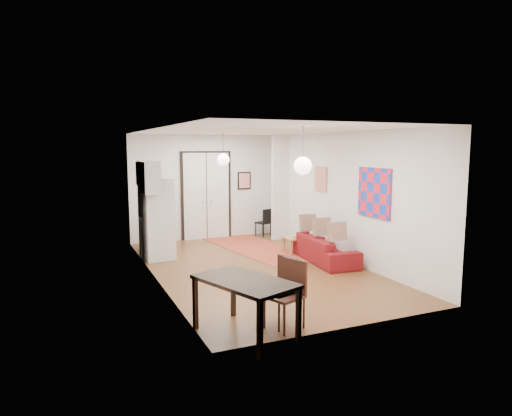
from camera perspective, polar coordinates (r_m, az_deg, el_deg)
name	(u,v)px	position (r m, az deg, el deg)	size (l,w,h in m)	color
floor	(255,268)	(9.81, -0.08, -7.50)	(7.00, 7.00, 0.00)	brown
ceiling	(255,130)	(9.47, -0.08, 9.68)	(4.20, 7.00, 0.02)	white
wall_back	(206,187)	(12.80, -6.30, 2.61)	(4.20, 0.02, 2.90)	silver
wall_front	(355,227)	(6.50, 12.24, -2.39)	(4.20, 0.02, 2.90)	silver
wall_left	(155,206)	(8.92, -12.57, 0.29)	(0.02, 7.00, 2.90)	silver
wall_right	(340,196)	(10.54, 10.47, 1.45)	(0.02, 7.00, 2.90)	silver
double_doors	(206,196)	(12.79, -6.22, 1.48)	(1.44, 0.06, 2.50)	white
stub_partition	(280,188)	(12.61, 3.06, 2.57)	(0.50, 0.10, 2.90)	silver
wall_cabinet	(149,177)	(10.38, -13.24, 3.78)	(0.35, 1.00, 0.70)	silver
painting_popart	(374,193)	(9.49, 14.57, 1.88)	(0.05, 1.00, 1.00)	red
painting_abstract	(321,179)	(11.16, 8.12, 3.65)	(0.05, 0.50, 0.60)	beige
poster_back	(244,181)	(13.15, -1.47, 3.44)	(0.40, 0.03, 0.50)	red
print_left	(138,174)	(10.84, -14.50, 4.16)	(0.03, 0.44, 0.54)	brown
pendant_back	(223,160)	(11.33, -4.11, 6.05)	(0.30, 0.30, 0.80)	white
pendant_front	(303,166)	(7.68, 5.87, 5.28)	(0.30, 0.30, 0.80)	white
kilim_rug	(258,248)	(11.70, 0.20, -4.98)	(1.43, 3.81, 0.01)	#BF472F
sofa	(325,249)	(10.38, 8.64, -5.10)	(0.77, 1.97, 0.58)	maroon
coffee_table	(302,238)	(11.20, 5.80, -3.81)	(0.90, 0.50, 0.40)	tan
potted_plant	(306,228)	(11.20, 6.26, -2.52)	(0.35, 0.30, 0.39)	#337132
kitchen_counter	(152,227)	(11.27, -12.86, -2.29)	(0.82, 1.38, 0.99)	#B5B7BA
bowl	(154,213)	(10.92, -12.62, -0.65)	(0.23, 0.23, 0.06)	beige
soap_bottle	(150,207)	(11.44, -13.15, 0.09)	(0.09, 0.10, 0.21)	teal
fridge	(157,219)	(10.63, -12.29, -1.37)	(0.66, 0.66, 1.86)	silver
dining_table	(245,286)	(6.26, -1.39, -9.70)	(1.25, 1.61, 0.78)	black
dining_chair_near	(276,285)	(6.76, 2.54, -9.57)	(0.59, 0.72, 0.97)	#381C12
dining_chair_far	(281,288)	(6.62, 3.18, -9.95)	(0.59, 0.72, 0.97)	#381C12
black_side_chair	(262,220)	(13.23, 0.77, -1.49)	(0.48, 0.49, 0.80)	black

